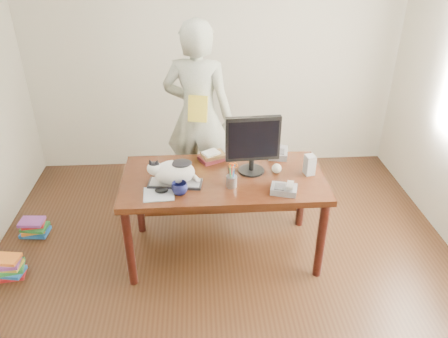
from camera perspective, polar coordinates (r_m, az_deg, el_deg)
room at (r=2.64m, az=0.76°, el=3.57°), size 4.50×4.50×4.50m
desk at (r=3.60m, az=-0.13°, el=-2.43°), size 1.60×0.80×0.75m
keyboard at (r=3.37m, az=-6.40°, el=-1.87°), size 0.42×0.20×0.02m
cat at (r=3.31m, az=-6.73°, el=-0.30°), size 0.40×0.23×0.23m
monitor at (r=3.39m, az=3.78°, el=3.53°), size 0.43×0.22×0.48m
pen_cup at (r=3.30m, az=1.01°, el=-1.44°), size 0.09×0.08×0.21m
mousepad at (r=3.27m, az=-8.51°, el=-3.24°), size 0.24×0.22×0.01m
mouse at (r=3.28m, az=-8.17°, el=-2.73°), size 0.11×0.07×0.04m
coffee_mug at (r=3.23m, az=-5.82°, el=-2.54°), size 0.16×0.16×0.09m
phone at (r=3.28m, az=7.90°, el=-2.59°), size 0.22×0.18×0.09m
speaker at (r=3.52m, az=11.12°, el=0.54°), size 0.09×0.09×0.16m
baseball at (r=3.52m, az=6.89°, el=0.07°), size 0.08×0.08×0.08m
book_stack at (r=3.68m, az=-1.52°, el=1.65°), size 0.25×0.23×0.08m
calculator at (r=3.78m, az=7.10°, el=2.11°), size 0.19×0.23×0.06m
person at (r=4.16m, az=-3.40°, el=6.90°), size 0.75×0.58×1.81m
held_book at (r=3.95m, az=-3.43°, el=7.87°), size 0.19×0.14×0.24m
book_pile_a at (r=3.99m, az=-26.35°, el=-11.44°), size 0.27×0.22×0.18m
book_pile_b at (r=4.39m, az=-23.56°, el=-6.98°), size 0.26×0.20×0.15m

